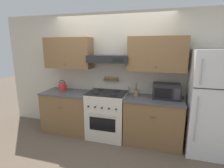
# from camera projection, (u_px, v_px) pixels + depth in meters

# --- Properties ---
(ground_plane) EXTENTS (16.00, 16.00, 0.00)m
(ground_plane) POSITION_uv_depth(u_px,v_px,m) (102.00, 143.00, 3.44)
(ground_plane) COLOR brown
(wall_back) EXTENTS (5.20, 0.46, 2.55)m
(wall_back) POSITION_uv_depth(u_px,v_px,m) (112.00, 68.00, 3.70)
(wall_back) COLOR beige
(wall_back) RESTS_ON ground_plane
(counter_left) EXTENTS (1.05, 0.65, 0.90)m
(counter_left) POSITION_uv_depth(u_px,v_px,m) (68.00, 111.00, 3.90)
(counter_left) COLOR brown
(counter_left) RESTS_ON ground_plane
(counter_right) EXTENTS (1.09, 0.65, 0.90)m
(counter_right) POSITION_uv_depth(u_px,v_px,m) (153.00, 121.00, 3.40)
(counter_right) COLOR brown
(counter_right) RESTS_ON ground_plane
(stove_range) EXTENTS (0.77, 0.66, 1.04)m
(stove_range) POSITION_uv_depth(u_px,v_px,m) (107.00, 114.00, 3.63)
(stove_range) COLOR beige
(stove_range) RESTS_ON ground_plane
(refrigerator) EXTENTS (0.76, 0.71, 1.82)m
(refrigerator) POSITION_uv_depth(u_px,v_px,m) (212.00, 103.00, 2.99)
(refrigerator) COLOR white
(refrigerator) RESTS_ON ground_plane
(tea_kettle) EXTENTS (0.22, 0.17, 0.24)m
(tea_kettle) POSITION_uv_depth(u_px,v_px,m) (62.00, 86.00, 3.90)
(tea_kettle) COLOR red
(tea_kettle) RESTS_ON counter_left
(microwave) EXTENTS (0.50, 0.37, 0.28)m
(microwave) POSITION_uv_depth(u_px,v_px,m) (166.00, 91.00, 3.31)
(microwave) COLOR #232326
(microwave) RESTS_ON counter_right
(utensil_crock) EXTENTS (0.10, 0.10, 0.28)m
(utensil_crock) POSITION_uv_depth(u_px,v_px,m) (136.00, 93.00, 3.46)
(utensil_crock) COLOR #8E7051
(utensil_crock) RESTS_ON counter_right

